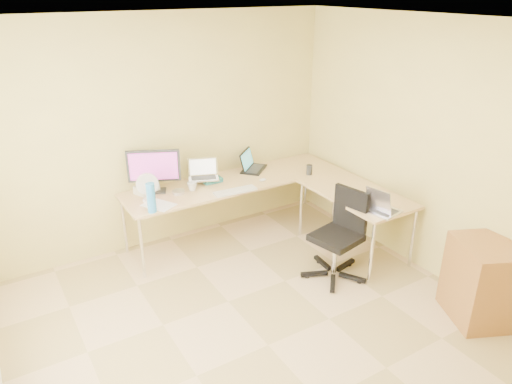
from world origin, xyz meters
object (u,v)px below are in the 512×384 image
water_bottle (151,198)px  cabinet (481,284)px  keyboard (235,191)px  desk_main (236,208)px  office_chair (336,234)px  mug (192,186)px  desk_return (354,222)px  desk_fan (146,188)px  laptop_black (254,160)px  laptop_center (203,170)px  laptop_return (385,202)px  monitor (154,171)px

water_bottle → cabinet: water_bottle is taller
keyboard → cabinet: cabinet is taller
desk_main → cabinet: (1.13, -2.52, -0.01)m
office_chair → cabinet: bearing=-72.9°
mug → cabinet: bearing=-56.2°
desk_return → water_bottle: size_ratio=4.21×
desk_main → desk_fan: (-1.08, -0.02, 0.51)m
water_bottle → desk_main: bearing=14.8°
desk_return → mug: 1.87m
desk_main → water_bottle: 1.28m
desk_main → office_chair: size_ratio=2.80×
keyboard → cabinet: (1.29, -2.22, -0.38)m
desk_main → cabinet: 2.76m
laptop_black → laptop_center: bearing=142.3°
desk_return → laptop_black: size_ratio=3.38×
laptop_center → laptop_return: bearing=-32.1°
monitor → water_bottle: 0.52m
keyboard → mug: mug is taller
desk_fan → desk_return: bearing=-11.5°
monitor → water_bottle: size_ratio=1.85×
desk_return → cabinet: size_ratio=1.61×
desk_main → cabinet: size_ratio=3.28×
monitor → mug: 0.45m
laptop_center → office_chair: laptop_center is taller
mug → monitor: bearing=153.4°
desk_fan → office_chair: 2.03m
cabinet → keyboard: bearing=144.8°
desk_main → mug: size_ratio=24.85×
water_bottle → laptop_return: bearing=-31.6°
desk_return → water_bottle: 2.28m
desk_return → mug: mug is taller
laptop_black → mug: 0.94m
desk_fan → keyboard: bearing=-3.1°
mug → laptop_return: (1.42, -1.51, 0.07)m
office_chair → cabinet: office_chair is taller
desk_fan → cabinet: desk_fan is taller
water_bottle → office_chair: size_ratio=0.33×
cabinet → desk_main: bearing=138.7°
laptop_black → office_chair: 1.54m
desk_main → mug: mug is taller
laptop_black → water_bottle: (-1.49, -0.48, 0.03)m
monitor → laptop_black: bearing=25.2°
office_chair → water_bottle: bearing=134.9°
laptop_center → cabinet: bearing=-39.3°
monitor → desk_main: bearing=13.9°
laptop_center → office_chair: bearing=-39.6°
desk_fan → monitor: bearing=62.9°
monitor → desk_fan: (-0.16, -0.19, -0.10)m
desk_return → monitor: 2.30m
mug → office_chair: (1.00, -1.30, -0.28)m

